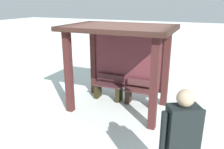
{
  "coord_description": "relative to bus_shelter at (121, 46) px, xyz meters",
  "views": [
    {
      "loc": [
        2.18,
        -5.46,
        2.91
      ],
      "look_at": [
        -0.28,
        0.19,
        0.91
      ],
      "focal_mm": 36.01,
      "sensor_mm": 36.0,
      "label": 1
    }
  ],
  "objects": [
    {
      "name": "ground_plane",
      "position": [
        0.0,
        -0.18,
        -1.76
      ],
      "size": [
        60.0,
        60.0,
        0.0
      ],
      "primitive_type": "plane",
      "color": "white"
    },
    {
      "name": "bus_shelter",
      "position": [
        0.0,
        0.0,
        0.0
      ],
      "size": [
        2.81,
        1.94,
        2.33
      ],
      "color": "#421E1D",
      "rests_on": "ground"
    },
    {
      "name": "bench_left_inside",
      "position": [
        -0.51,
        0.26,
        -1.43
      ],
      "size": [
        0.93,
        0.38,
        0.76
      ],
      "color": "#46262A",
      "rests_on": "ground"
    },
    {
      "name": "bench_center_inside",
      "position": [
        0.51,
        0.26,
        -1.43
      ],
      "size": [
        0.93,
        0.35,
        0.74
      ],
      "color": "#512C2D",
      "rests_on": "ground"
    },
    {
      "name": "person_walking",
      "position": [
        1.98,
        -2.76,
        -0.69
      ],
      "size": [
        0.58,
        0.55,
        1.82
      ],
      "color": "black",
      "rests_on": "ground"
    }
  ]
}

